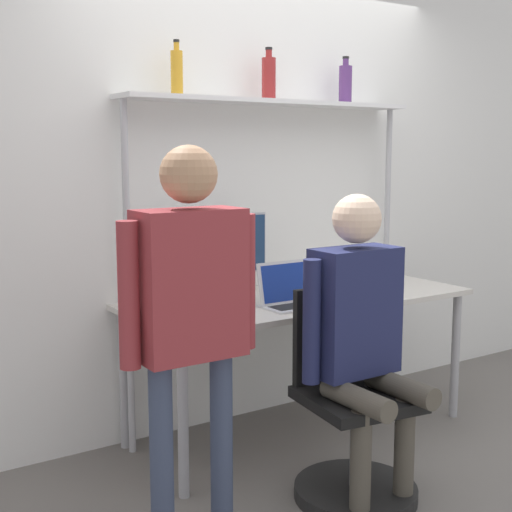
% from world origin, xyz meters
% --- Properties ---
extents(ground_plane, '(12.00, 12.00, 0.00)m').
position_xyz_m(ground_plane, '(0.00, 0.00, 0.00)').
color(ground_plane, slate).
extents(wall_back, '(8.00, 0.06, 2.70)m').
position_xyz_m(wall_back, '(0.00, 0.83, 1.35)').
color(wall_back, white).
rests_on(wall_back, ground_plane).
extents(desk, '(1.93, 0.78, 0.77)m').
position_xyz_m(desk, '(0.00, 0.41, 0.71)').
color(desk, beige).
rests_on(desk, ground_plane).
extents(shelf_unit, '(1.83, 0.24, 1.85)m').
position_xyz_m(shelf_unit, '(0.00, 0.67, 1.56)').
color(shelf_unit, white).
rests_on(shelf_unit, ground_plane).
extents(monitor, '(0.66, 0.22, 0.45)m').
position_xyz_m(monitor, '(-0.40, 0.64, 1.03)').
color(monitor, '#B7B7BC').
rests_on(monitor, desk).
extents(laptop, '(0.32, 0.22, 0.23)m').
position_xyz_m(laptop, '(-0.18, 0.25, 0.84)').
color(laptop, silver).
rests_on(laptop, desk).
extents(cell_phone, '(0.07, 0.15, 0.01)m').
position_xyz_m(cell_phone, '(0.05, 0.22, 0.78)').
color(cell_phone, black).
rests_on(cell_phone, desk).
extents(office_chair, '(0.56, 0.56, 0.94)m').
position_xyz_m(office_chair, '(-0.25, -0.32, 0.29)').
color(office_chair, black).
rests_on(office_chair, ground_plane).
extents(person_seated, '(0.56, 0.47, 1.38)m').
position_xyz_m(person_seated, '(-0.26, -0.37, 0.82)').
color(person_seated, '#4C473D').
rests_on(person_seated, ground_plane).
extents(person_standing, '(0.57, 0.21, 1.59)m').
position_xyz_m(person_standing, '(-1.08, -0.33, 1.01)').
color(person_standing, '#38425B').
rests_on(person_standing, ground_plane).
extents(bottle_amber, '(0.06, 0.06, 0.28)m').
position_xyz_m(bottle_amber, '(-0.60, 0.67, 1.96)').
color(bottle_amber, gold).
rests_on(bottle_amber, shelf_unit).
extents(bottle_red, '(0.08, 0.08, 0.28)m').
position_xyz_m(bottle_red, '(-0.03, 0.67, 1.97)').
color(bottle_red, maroon).
rests_on(bottle_red, shelf_unit).
extents(bottle_purple, '(0.08, 0.08, 0.27)m').
position_xyz_m(bottle_purple, '(0.53, 0.67, 1.96)').
color(bottle_purple, '#593372').
rests_on(bottle_purple, shelf_unit).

